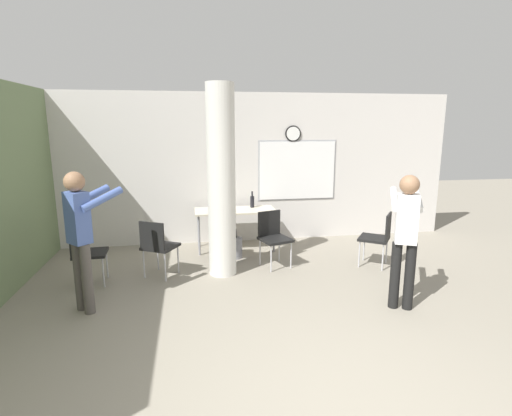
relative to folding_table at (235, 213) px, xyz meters
name	(u,v)px	position (x,y,z in m)	size (l,w,h in m)	color
wall_back	(248,168)	(0.31, 0.58, 0.73)	(8.00, 0.15, 2.80)	silver
support_pillar	(221,182)	(-0.33, -1.17, 0.73)	(0.41, 0.41, 2.80)	silver
folding_table	(235,213)	(0.00, 0.00, 0.00)	(1.43, 0.63, 0.73)	beige
bottle_on_table	(252,201)	(0.33, 0.15, 0.17)	(0.07, 0.07, 0.30)	black
waste_bin	(234,248)	(-0.07, -0.47, -0.50)	(0.26, 0.26, 0.35)	gray
chair_table_front	(273,235)	(0.50, -0.95, -0.16)	(0.56, 0.56, 0.87)	black
chair_mid_room	(379,235)	(2.13, -1.26, -0.16)	(0.61, 0.61, 0.87)	black
chair_table_left	(223,231)	(-0.27, -0.60, -0.16)	(0.48, 0.48, 0.87)	black
chair_near_pillar	(158,244)	(-1.28, -1.17, -0.16)	(0.60, 0.60, 0.87)	black
chair_by_left_wall	(84,250)	(-2.27, -1.27, -0.16)	(0.46, 0.46, 0.87)	black
person_watching_back	(81,231)	(-2.06, -2.13, 0.33)	(0.66, 0.65, 1.71)	#514C47
person_playing_side	(406,231)	(1.75, -2.67, 0.30)	(0.54, 0.69, 1.66)	black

